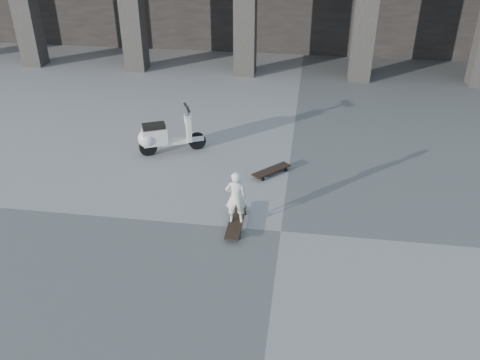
# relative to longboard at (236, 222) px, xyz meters

# --- Properties ---
(ground) EXTENTS (90.00, 90.00, 0.00)m
(ground) POSITION_rel_longboard_xyz_m (0.79, -0.05, -0.08)
(ground) COLOR #535350
(ground) RESTS_ON ground
(longboard) EXTENTS (0.27, 1.08, 0.11)m
(longboard) POSITION_rel_longboard_xyz_m (0.00, 0.00, 0.00)
(longboard) COLOR black
(longboard) RESTS_ON ground
(skateboard_spare) EXTENTS (0.79, 0.82, 0.11)m
(skateboard_spare) POSITION_rel_longboard_xyz_m (0.44, 1.96, -0.00)
(skateboard_spare) COLOR black
(skateboard_spare) RESTS_ON ground
(child) EXTENTS (0.38, 0.27, 0.97)m
(child) POSITION_rel_longboard_xyz_m (0.00, 0.00, 0.51)
(child) COLOR silver
(child) RESTS_ON longboard
(scooter) EXTENTS (1.41, 0.83, 1.05)m
(scooter) POSITION_rel_longboard_xyz_m (-2.07, 2.57, 0.33)
(scooter) COLOR black
(scooter) RESTS_ON ground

